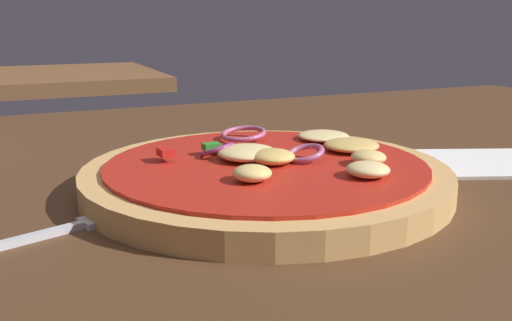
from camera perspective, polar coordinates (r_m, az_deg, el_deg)
name	(u,v)px	position (r m, az deg, el deg)	size (l,w,h in m)	color
dining_table	(238,197)	(0.52, -1.71, -3.61)	(1.46, 0.87, 0.03)	#4C301C
pizza	(268,175)	(0.48, 1.16, -1.39)	(0.30, 0.30, 0.04)	tan
fork	(42,235)	(0.40, -20.04, -6.82)	(0.17, 0.07, 0.01)	silver
napkin	(483,163)	(0.60, 21.21, -0.21)	(0.14, 0.14, 0.00)	white
background_table	(11,81)	(1.52, -22.68, 7.15)	(0.68, 0.46, 0.03)	brown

